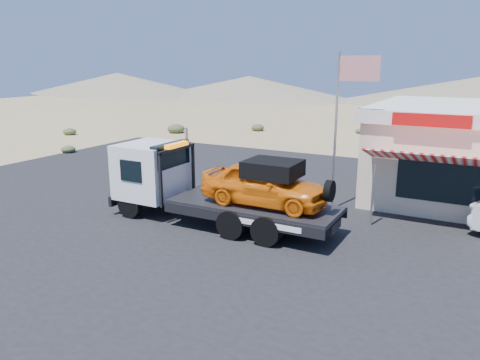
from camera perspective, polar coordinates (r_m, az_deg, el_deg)
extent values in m
plane|color=#947D54|center=(17.07, -8.98, -5.30)|extent=(120.00, 120.00, 0.00)
cube|color=black|center=(18.46, 1.66, -3.58)|extent=(32.00, 24.00, 0.02)
cylinder|color=black|center=(17.81, -13.24, -2.97)|extent=(0.97, 0.29, 0.97)
cylinder|color=black|center=(19.23, -9.44, -1.51)|extent=(0.97, 0.29, 0.97)
cylinder|color=black|center=(15.37, -0.90, -5.34)|extent=(0.97, 0.53, 0.97)
cylinder|color=black|center=(17.00, 2.30, -3.42)|extent=(0.97, 0.53, 0.97)
cylinder|color=black|center=(14.83, 3.37, -6.11)|extent=(0.97, 0.53, 0.97)
cylinder|color=black|center=(16.51, 6.23, -4.03)|extent=(0.97, 0.53, 0.97)
cube|color=black|center=(16.48, -1.61, -3.45)|extent=(7.94, 0.97, 0.29)
cube|color=white|center=(18.04, -10.73, 1.20)|extent=(2.13, 2.27, 2.03)
cube|color=black|center=(17.34, -8.46, 3.06)|extent=(0.34, 1.94, 0.87)
cube|color=black|center=(17.32, -7.61, 0.63)|extent=(0.10, 2.13, 1.94)
cube|color=orange|center=(17.10, -7.73, 4.25)|extent=(0.24, 1.16, 0.15)
cube|color=black|center=(15.92, 1.71, -3.09)|extent=(5.81, 2.23, 0.15)
imported|color=orange|center=(15.54, 3.01, -0.47)|extent=(4.26, 1.71, 1.45)
cube|color=black|center=(15.29, 4.02, 1.40)|extent=(1.74, 1.45, 0.53)
cube|color=red|center=(17.67, 22.23, 6.74)|extent=(2.60, 0.12, 0.45)
cylinder|color=#99999E|center=(16.98, 15.85, -1.81)|extent=(0.08, 0.08, 2.20)
cylinder|color=#99999E|center=(18.17, 11.56, 5.60)|extent=(0.10, 0.10, 6.00)
cube|color=#B20C14|center=(17.78, 14.31, 13.05)|extent=(1.50, 0.02, 0.90)
ellipsoid|color=#3E4826|center=(31.95, -20.21, 3.58)|extent=(0.91, 0.91, 0.49)
ellipsoid|color=#3E4826|center=(39.94, -20.05, 5.61)|extent=(1.04, 1.04, 0.56)
ellipsoid|color=#3E4826|center=(38.95, -7.81, 6.28)|extent=(1.41, 1.41, 0.76)
ellipsoid|color=#3E4826|center=(39.84, 2.16, 6.45)|extent=(1.10, 1.10, 0.59)
ellipsoid|color=#3E4826|center=(39.50, 14.42, 5.82)|extent=(0.75, 0.75, 0.40)
cone|color=#726B59|center=(76.28, 1.16, 11.25)|extent=(36.00, 36.00, 3.50)
cone|color=#726B59|center=(88.26, -14.66, 11.29)|extent=(40.00, 40.00, 3.80)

